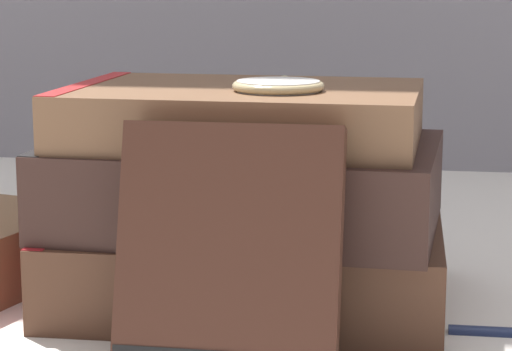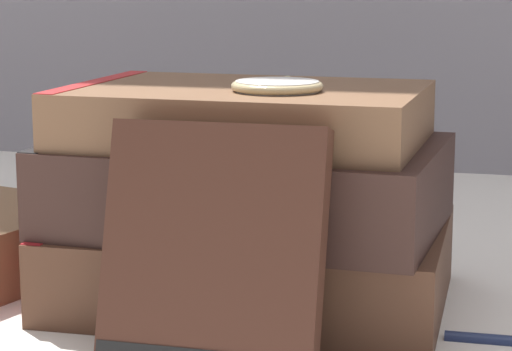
# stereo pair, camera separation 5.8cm
# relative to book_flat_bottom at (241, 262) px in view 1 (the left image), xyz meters

# --- Properties ---
(ground_plane) EXTENTS (3.00, 3.00, 0.00)m
(ground_plane) POSITION_rel_book_flat_bottom_xyz_m (-0.02, -0.03, -0.02)
(ground_plane) COLOR silver
(book_flat_bottom) EXTENTS (0.23, 0.17, 0.05)m
(book_flat_bottom) POSITION_rel_book_flat_bottom_xyz_m (0.00, 0.00, 0.00)
(book_flat_bottom) COLOR #4C2D1E
(book_flat_bottom) RESTS_ON ground_plane
(book_flat_middle) EXTENTS (0.23, 0.16, 0.05)m
(book_flat_middle) POSITION_rel_book_flat_bottom_xyz_m (-0.00, -0.01, 0.05)
(book_flat_middle) COLOR #331E19
(book_flat_middle) RESTS_ON book_flat_bottom
(book_flat_top) EXTENTS (0.21, 0.15, 0.03)m
(book_flat_top) POSITION_rel_book_flat_bottom_xyz_m (-0.00, -0.01, 0.09)
(book_flat_top) COLOR brown
(book_flat_top) RESTS_ON book_flat_middle
(book_leaning_front) EXTENTS (0.11, 0.05, 0.13)m
(book_leaning_front) POSITION_rel_book_flat_bottom_xyz_m (0.01, -0.11, 0.03)
(book_leaning_front) COLOR #422319
(book_leaning_front) RESTS_ON ground_plane
(pocket_watch) EXTENTS (0.05, 0.06, 0.01)m
(pocket_watch) POSITION_rel_book_flat_bottom_xyz_m (0.03, -0.02, 0.11)
(pocket_watch) COLOR silver
(pocket_watch) RESTS_ON book_flat_top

